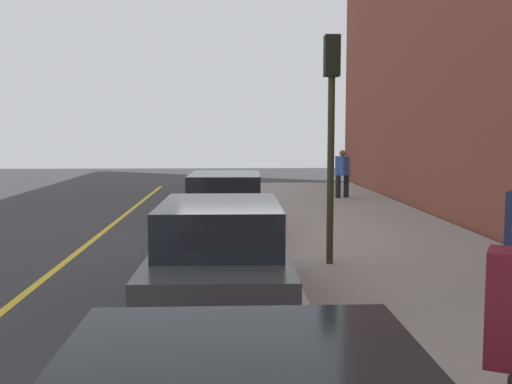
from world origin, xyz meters
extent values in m
plane|color=#333335|center=(0.00, 0.00, 0.00)|extent=(56.00, 56.00, 0.00)
cube|color=gray|center=(0.00, -3.30, 0.07)|extent=(28.00, 4.60, 0.15)
cube|color=gold|center=(0.00, 3.20, 0.00)|extent=(28.00, 0.14, 0.01)
cube|color=white|center=(-3.65, -0.70, 0.11)|extent=(8.76, 0.56, 0.22)
cylinder|color=black|center=(-3.96, 1.01, 0.32)|extent=(0.64, 0.23, 0.64)
cylinder|color=black|center=(-3.98, -0.67, 0.32)|extent=(0.64, 0.23, 0.64)
cylinder|color=black|center=(-6.87, 1.05, 0.32)|extent=(0.64, 0.23, 0.64)
cylinder|color=black|center=(-6.90, -0.63, 0.32)|extent=(0.64, 0.23, 0.64)
cube|color=#383A3D|center=(-5.43, 0.19, 0.59)|extent=(4.72, 1.86, 0.64)
cube|color=black|center=(-5.66, 0.20, 1.21)|extent=(2.47, 1.63, 0.60)
cylinder|color=black|center=(1.87, 0.95, 0.32)|extent=(0.65, 0.24, 0.64)
cylinder|color=black|center=(1.82, -0.73, 0.32)|extent=(0.65, 0.24, 0.64)
cylinder|color=black|center=(-1.00, 1.04, 0.32)|extent=(0.65, 0.24, 0.64)
cylinder|color=black|center=(-1.05, -0.64, 0.32)|extent=(0.65, 0.24, 0.64)
cube|color=maroon|center=(0.41, 0.16, 0.59)|extent=(4.68, 1.94, 0.64)
cube|color=black|center=(0.18, 0.17, 1.21)|extent=(2.46, 1.67, 0.60)
cylinder|color=black|center=(7.58, -4.10, 0.55)|extent=(0.19, 0.19, 0.79)
cylinder|color=black|center=(7.40, -3.77, 0.55)|extent=(0.19, 0.19, 0.79)
cube|color=#335193|center=(7.49, -3.94, 1.28)|extent=(0.54, 0.47, 0.68)
sphere|color=brown|center=(7.49, -3.94, 1.73)|extent=(0.22, 0.22, 0.22)
cylinder|color=#2D2D19|center=(-3.35, -1.70, 1.78)|extent=(0.12, 0.12, 3.27)
cube|color=black|center=(-3.35, -1.70, 3.77)|extent=(0.26, 0.26, 0.70)
sphere|color=red|center=(-3.20, -1.70, 3.98)|extent=(0.14, 0.14, 0.14)
sphere|color=orange|center=(-3.20, -1.70, 3.76)|extent=(0.14, 0.14, 0.14)
sphere|color=green|center=(-3.20, -1.70, 3.54)|extent=(0.14, 0.14, 0.14)
camera|label=1|loc=(-13.88, 0.06, 2.46)|focal=42.67mm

